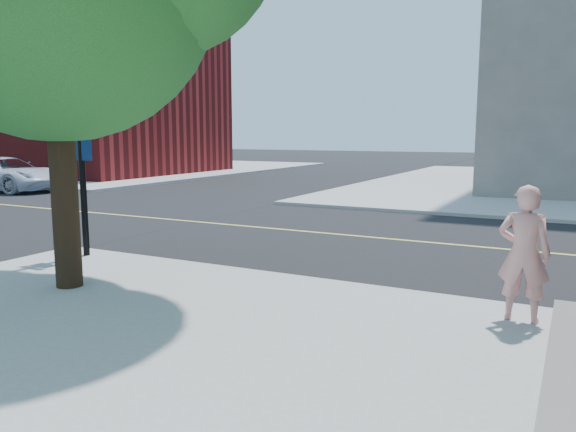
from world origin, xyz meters
The scene contains 8 objects.
ground centered at (0.00, 0.00, 0.00)m, with size 140.00×140.00×0.00m, color black.
road_ew centered at (0.00, 4.50, 0.01)m, with size 140.00×9.00×0.01m, color black.
sidewalk_nw centered at (-23.00, 21.50, 0.06)m, with size 26.00×25.00×0.12m, color #A4A4A4.
church centered at (-20.00, 18.00, 7.18)m, with size 15.20×12.00×14.40m.
office_block centered at (-32.00, 21.98, 9.12)m, with size 12.00×14.08×18.00m.
man_on_phone centered at (8.02, -0.76, 1.00)m, with size 0.64×0.42×1.77m, color pink.
signal_pole centered at (-2.13, -0.52, 3.66)m, with size 3.83×0.44×4.33m.
car_a centered at (-13.78, 7.70, 0.75)m, with size 2.49×5.40×1.50m, color silver.
Camera 1 is at (8.56, -8.34, 2.52)m, focal length 34.87 mm.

